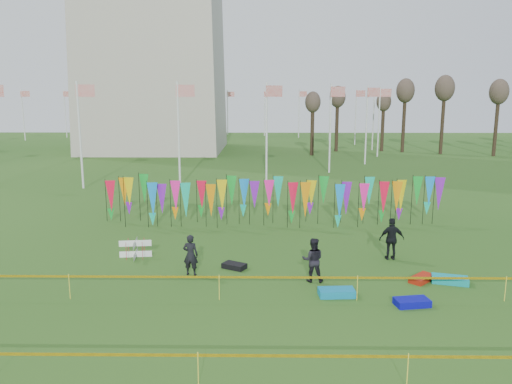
{
  "coord_description": "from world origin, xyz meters",
  "views": [
    {
      "loc": [
        -0.33,
        -17.23,
        6.86
      ],
      "look_at": [
        -0.64,
        6.0,
        2.41
      ],
      "focal_mm": 35.0,
      "sensor_mm": 36.0,
      "label": 1
    }
  ],
  "objects_px": {
    "person_mid": "(313,260)",
    "kite_bag_teal": "(450,280)",
    "kite_bag_blue": "(412,302)",
    "kite_bag_red": "(422,278)",
    "person_left": "(191,255)",
    "box_kite": "(135,249)",
    "kite_bag_black": "(234,266)",
    "person_right": "(392,239)",
    "kite_bag_turquoise": "(337,292)"
  },
  "relations": [
    {
      "from": "person_mid",
      "to": "kite_bag_blue",
      "type": "bearing_deg",
      "value": 148.28
    },
    {
      "from": "person_mid",
      "to": "kite_bag_black",
      "type": "bearing_deg",
      "value": -20.89
    },
    {
      "from": "box_kite",
      "to": "person_left",
      "type": "relative_size",
      "value": 0.48
    },
    {
      "from": "person_mid",
      "to": "kite_bag_black",
      "type": "distance_m",
      "value": 3.42
    },
    {
      "from": "kite_bag_red",
      "to": "kite_bag_black",
      "type": "relative_size",
      "value": 1.21
    },
    {
      "from": "kite_bag_red",
      "to": "kite_bag_teal",
      "type": "bearing_deg",
      "value": -9.99
    },
    {
      "from": "person_left",
      "to": "kite_bag_red",
      "type": "xyz_separation_m",
      "value": [
        8.83,
        -0.55,
        -0.71
      ]
    },
    {
      "from": "person_mid",
      "to": "kite_bag_teal",
      "type": "distance_m",
      "value": 5.18
    },
    {
      "from": "person_right",
      "to": "kite_bag_red",
      "type": "xyz_separation_m",
      "value": [
        0.53,
        -2.56,
        -0.8
      ]
    },
    {
      "from": "kite_bag_blue",
      "to": "kite_bag_teal",
      "type": "xyz_separation_m",
      "value": [
        2.03,
        2.09,
        0.01
      ]
    },
    {
      "from": "person_right",
      "to": "person_left",
      "type": "bearing_deg",
      "value": 11.88
    },
    {
      "from": "person_left",
      "to": "person_mid",
      "type": "bearing_deg",
      "value": 179.99
    },
    {
      "from": "person_left",
      "to": "kite_bag_black",
      "type": "distance_m",
      "value": 1.96
    },
    {
      "from": "kite_bag_black",
      "to": "box_kite",
      "type": "bearing_deg",
      "value": 162.7
    },
    {
      "from": "person_left",
      "to": "kite_bag_turquoise",
      "type": "bearing_deg",
      "value": 166.88
    },
    {
      "from": "person_right",
      "to": "kite_bag_turquoise",
      "type": "bearing_deg",
      "value": 52.47
    },
    {
      "from": "kite_bag_turquoise",
      "to": "kite_bag_black",
      "type": "bearing_deg",
      "value": 143.22
    },
    {
      "from": "person_left",
      "to": "kite_bag_turquoise",
      "type": "distance_m",
      "value": 5.81
    },
    {
      "from": "kite_bag_red",
      "to": "kite_bag_black",
      "type": "bearing_deg",
      "value": 169.56
    },
    {
      "from": "person_left",
      "to": "kite_bag_teal",
      "type": "bearing_deg",
      "value": -176.77
    },
    {
      "from": "kite_bag_blue",
      "to": "kite_bag_black",
      "type": "distance_m",
      "value": 7.11
    },
    {
      "from": "person_mid",
      "to": "kite_bag_teal",
      "type": "xyz_separation_m",
      "value": [
        5.13,
        -0.11,
        -0.72
      ]
    },
    {
      "from": "kite_bag_black",
      "to": "kite_bag_red",
      "type": "bearing_deg",
      "value": -10.44
    },
    {
      "from": "person_right",
      "to": "kite_bag_teal",
      "type": "relative_size",
      "value": 1.4
    },
    {
      "from": "person_right",
      "to": "kite_bag_turquoise",
      "type": "height_order",
      "value": "person_right"
    },
    {
      "from": "box_kite",
      "to": "kite_bag_blue",
      "type": "height_order",
      "value": "box_kite"
    },
    {
      "from": "kite_bag_red",
      "to": "person_mid",
      "type": "bearing_deg",
      "value": -179.11
    },
    {
      "from": "kite_bag_blue",
      "to": "kite_bag_red",
      "type": "distance_m",
      "value": 2.49
    },
    {
      "from": "person_left",
      "to": "kite_bag_teal",
      "type": "distance_m",
      "value": 9.87
    },
    {
      "from": "person_right",
      "to": "kite_bag_red",
      "type": "relative_size",
      "value": 1.62
    },
    {
      "from": "kite_bag_turquoise",
      "to": "kite_bag_red",
      "type": "bearing_deg",
      "value": 23.24
    },
    {
      "from": "person_left",
      "to": "person_mid",
      "type": "height_order",
      "value": "person_mid"
    },
    {
      "from": "box_kite",
      "to": "person_mid",
      "type": "height_order",
      "value": "person_mid"
    },
    {
      "from": "kite_bag_red",
      "to": "kite_bag_teal",
      "type": "relative_size",
      "value": 0.87
    },
    {
      "from": "box_kite",
      "to": "kite_bag_turquoise",
      "type": "xyz_separation_m",
      "value": [
        8.1,
        -4.16,
        -0.26
      ]
    },
    {
      "from": "person_right",
      "to": "kite_bag_turquoise",
      "type": "relative_size",
      "value": 1.45
    },
    {
      "from": "box_kite",
      "to": "kite_bag_red",
      "type": "relative_size",
      "value": 0.69
    },
    {
      "from": "kite_bag_turquoise",
      "to": "kite_bag_black",
      "type": "distance_m",
      "value": 4.67
    },
    {
      "from": "person_left",
      "to": "kite_bag_red",
      "type": "relative_size",
      "value": 1.45
    },
    {
      "from": "person_left",
      "to": "person_right",
      "type": "bearing_deg",
      "value": -158.93
    },
    {
      "from": "person_right",
      "to": "kite_bag_blue",
      "type": "xyz_separation_m",
      "value": [
        -0.51,
        -4.83,
        -0.79
      ]
    },
    {
      "from": "person_mid",
      "to": "kite_bag_red",
      "type": "height_order",
      "value": "person_mid"
    },
    {
      "from": "box_kite",
      "to": "person_right",
      "type": "xyz_separation_m",
      "value": [
        11.01,
        -0.12,
        0.52
      ]
    },
    {
      "from": "kite_bag_turquoise",
      "to": "kite_bag_red",
      "type": "xyz_separation_m",
      "value": [
        3.44,
        1.48,
        -0.02
      ]
    },
    {
      "from": "person_mid",
      "to": "kite_bag_black",
      "type": "height_order",
      "value": "person_mid"
    },
    {
      "from": "person_mid",
      "to": "kite_bag_red",
      "type": "xyz_separation_m",
      "value": [
        4.14,
        0.06,
        -0.74
      ]
    },
    {
      "from": "person_left",
      "to": "kite_bag_teal",
      "type": "height_order",
      "value": "person_left"
    },
    {
      "from": "box_kite",
      "to": "kite_bag_turquoise",
      "type": "bearing_deg",
      "value": -27.15
    },
    {
      "from": "box_kite",
      "to": "kite_bag_blue",
      "type": "distance_m",
      "value": 11.61
    },
    {
      "from": "box_kite",
      "to": "kite_bag_turquoise",
      "type": "height_order",
      "value": "box_kite"
    }
  ]
}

